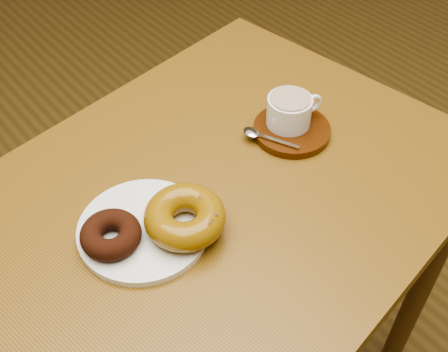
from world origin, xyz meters
TOP-DOWN VIEW (x-y plane):
  - ground at (0.00, 0.00)m, footprint 6.00×6.00m
  - cafe_table at (0.00, -0.29)m, footprint 0.98×0.79m
  - donut_plate at (-0.14, -0.29)m, footprint 0.24×0.24m
  - donut_cinnamon at (-0.19, -0.28)m, footprint 0.12×0.12m
  - donut_caramel at (-0.09, -0.33)m, footprint 0.13×0.13m
  - saucer at (0.20, -0.27)m, footprint 0.16×0.16m
  - coffee_cup at (0.20, -0.26)m, footprint 0.11×0.08m
  - teaspoon at (0.13, -0.24)m, footprint 0.05×0.10m

SIDE VIEW (x-z plane):
  - ground at x=0.00m, z-range 0.00..0.00m
  - cafe_table at x=0.00m, z-range 0.28..1.12m
  - donut_plate at x=-0.14m, z-range 0.83..0.85m
  - saucer at x=0.20m, z-range 0.83..0.85m
  - teaspoon at x=0.13m, z-range 0.85..0.86m
  - donut_cinnamon at x=-0.19m, z-range 0.85..0.88m
  - donut_caramel at x=-0.09m, z-range 0.85..0.89m
  - coffee_cup at x=0.20m, z-range 0.85..0.91m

